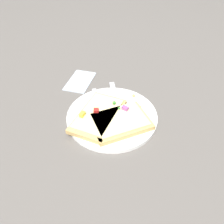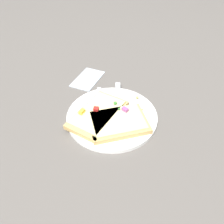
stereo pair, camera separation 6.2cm
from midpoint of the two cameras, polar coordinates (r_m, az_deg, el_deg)
The scene contains 8 objects.
ground_plane at distance 0.64m, azimuth 2.79°, elevation -1.58°, with size 4.00×4.00×0.00m, color #56514C.
plate at distance 0.63m, azimuth 2.81°, elevation -1.19°, with size 0.26×0.26×0.01m.
fork at distance 0.63m, azimuth -0.54°, elevation -0.02°, with size 0.20×0.11×0.01m.
knife at distance 0.68m, azimuth 4.32°, elevation 3.14°, with size 0.20×0.10×0.01m.
pizza_slice_main at distance 0.60m, azimuth 4.61°, elevation -2.76°, with size 0.18×0.19×0.03m.
pizza_slice_corner at distance 0.62m, azimuth -0.83°, elevation -0.64°, with size 0.19×0.13×0.03m.
crumb_scatter at distance 0.65m, azimuth 6.44°, elevation 1.50°, with size 0.11×0.08×0.01m.
napkin at distance 0.79m, azimuth -4.12°, elevation 8.62°, with size 0.13×0.08×0.01m.
Camera 2 is at (-0.42, -0.18, 0.44)m, focal length 35.00 mm.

